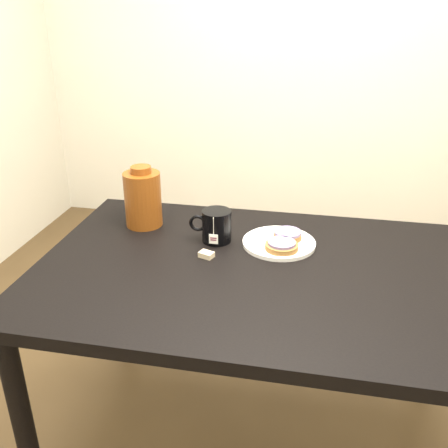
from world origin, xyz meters
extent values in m
plane|color=brown|center=(0.00, 0.00, 0.00)|extent=(4.00, 4.00, 0.00)
cube|color=silver|center=(0.00, 2.00, 1.35)|extent=(3.50, 0.02, 2.70)
cube|color=black|center=(0.00, 0.00, 0.73)|extent=(1.40, 0.90, 0.04)
cylinder|color=black|center=(-0.64, -0.39, 0.35)|extent=(0.06, 0.06, 0.71)
cylinder|color=black|center=(-0.64, 0.39, 0.35)|extent=(0.06, 0.06, 0.71)
cylinder|color=black|center=(0.64, 0.39, 0.35)|extent=(0.06, 0.06, 0.71)
cylinder|color=white|center=(0.04, 0.17, 0.76)|extent=(0.24, 0.24, 0.01)
torus|color=white|center=(0.04, 0.17, 0.76)|extent=(0.24, 0.24, 0.01)
cylinder|color=brown|center=(0.06, 0.20, 0.77)|extent=(0.10, 0.10, 0.02)
cylinder|color=gray|center=(0.06, 0.20, 0.79)|extent=(0.10, 0.10, 0.01)
cylinder|color=brown|center=(0.05, 0.11, 0.77)|extent=(0.14, 0.14, 0.02)
cylinder|color=gray|center=(0.05, 0.11, 0.79)|extent=(0.11, 0.11, 0.01)
cylinder|color=black|center=(-0.18, 0.16, 0.81)|extent=(0.10, 0.10, 0.11)
cylinder|color=black|center=(-0.18, 0.16, 0.85)|extent=(0.09, 0.09, 0.00)
torus|color=black|center=(-0.24, 0.16, 0.81)|extent=(0.06, 0.01, 0.06)
cylinder|color=beige|center=(-0.17, 0.10, 0.83)|extent=(0.00, 0.00, 0.06)
cube|color=white|center=(-0.17, 0.10, 0.78)|extent=(0.03, 0.00, 0.03)
cube|color=#C6B793|center=(-0.18, 0.03, 0.76)|extent=(0.05, 0.05, 0.02)
cylinder|color=#55250B|center=(-0.46, 0.24, 0.85)|extent=(0.17, 0.17, 0.20)
cylinder|color=#55250B|center=(-0.46, 0.24, 0.96)|extent=(0.07, 0.07, 0.02)
camera|label=1|loc=(0.15, -1.34, 1.51)|focal=40.00mm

